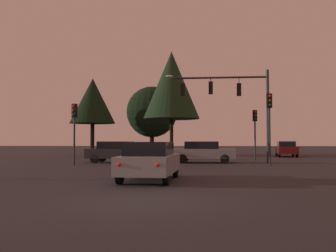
# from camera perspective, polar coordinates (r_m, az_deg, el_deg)

# --- Properties ---
(ground_plane) EXTENTS (168.00, 168.00, 0.00)m
(ground_plane) POSITION_cam_1_polar(r_m,az_deg,el_deg) (34.51, 1.34, -4.81)
(ground_plane) COLOR #262326
(ground_plane) RESTS_ON ground
(traffic_signal_mast_arm) EXTENTS (7.30, 0.59, 6.57)m
(traffic_signal_mast_arm) POSITION_cam_1_polar(r_m,az_deg,el_deg) (27.73, 9.63, 4.26)
(traffic_signal_mast_arm) COLOR #232326
(traffic_signal_mast_arm) RESTS_ON ground
(traffic_light_corner_left) EXTENTS (0.36, 0.38, 4.04)m
(traffic_light_corner_left) POSITION_cam_1_polar(r_m,az_deg,el_deg) (31.67, 12.76, 0.21)
(traffic_light_corner_left) COLOR #232326
(traffic_light_corner_left) RESTS_ON ground
(traffic_light_corner_right) EXTENTS (0.33, 0.37, 4.54)m
(traffic_light_corner_right) POSITION_cam_1_polar(r_m,az_deg,el_deg) (24.98, 14.79, 1.63)
(traffic_light_corner_right) COLOR #232326
(traffic_light_corner_right) RESTS_ON ground
(traffic_light_median) EXTENTS (0.36, 0.38, 3.95)m
(traffic_light_median) POSITION_cam_1_polar(r_m,az_deg,el_deg) (25.44, -13.71, 0.67)
(traffic_light_median) COLOR #232326
(traffic_light_median) RESTS_ON ground
(car_nearside_lane) EXTENTS (2.23, 4.61, 1.52)m
(car_nearside_lane) POSITION_cam_1_polar(r_m,az_deg,el_deg) (15.21, -2.69, -5.09)
(car_nearside_lane) COLOR gray
(car_nearside_lane) RESTS_ON ground
(car_crossing_left) EXTENTS (4.54, 2.22, 1.52)m
(car_crossing_left) POSITION_cam_1_polar(r_m,az_deg,el_deg) (27.88, -7.53, -3.77)
(car_crossing_left) COLOR #232328
(car_crossing_left) RESTS_ON ground
(car_crossing_right) EXTENTS (4.57, 2.18, 1.52)m
(car_crossing_right) POSITION_cam_1_polar(r_m,az_deg,el_deg) (27.64, 5.26, -3.79)
(car_crossing_right) COLOR gray
(car_crossing_right) RESTS_ON ground
(car_far_lane) EXTENTS (2.44, 4.76, 1.52)m
(car_far_lane) POSITION_cam_1_polar(r_m,az_deg,el_deg) (39.76, 17.10, -3.22)
(car_far_lane) COLOR #4C0F0F
(car_far_lane) RESTS_ON ground
(tree_behind_sign) EXTENTS (4.75, 4.75, 8.15)m
(tree_behind_sign) POSITION_cam_1_polar(r_m,az_deg,el_deg) (41.32, -11.09, 3.64)
(tree_behind_sign) COLOR black
(tree_behind_sign) RESTS_ON ground
(tree_left_far) EXTENTS (5.82, 5.82, 7.78)m
(tree_left_far) POSITION_cam_1_polar(r_m,az_deg,el_deg) (44.10, -2.39, 2.08)
(tree_left_far) COLOR black
(tree_left_far) RESTS_ON ground
(tree_center_horizon) EXTENTS (4.70, 4.70, 9.06)m
(tree_center_horizon) POSITION_cam_1_polar(r_m,az_deg,el_deg) (32.35, 0.52, 6.06)
(tree_center_horizon) COLOR black
(tree_center_horizon) RESTS_ON ground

